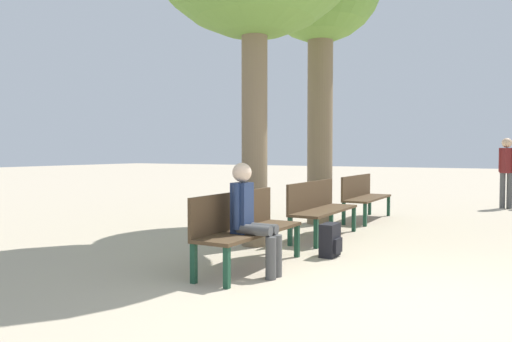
{
  "coord_description": "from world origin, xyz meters",
  "views": [
    {
      "loc": [
        0.87,
        -4.66,
        1.42
      ],
      "look_at": [
        -4.73,
        5.44,
        0.96
      ],
      "focal_mm": 35.0,
      "sensor_mm": 36.0,
      "label": 1
    }
  ],
  "objects_px": {
    "bench_row_1": "(319,205)",
    "pedestrian_near": "(506,168)",
    "bench_row_0": "(244,224)",
    "backpack": "(330,240)",
    "bench_row_2": "(363,194)",
    "person_seated": "(251,215)"
  },
  "relations": [
    {
      "from": "bench_row_0",
      "to": "person_seated",
      "type": "distance_m",
      "value": 0.38
    },
    {
      "from": "bench_row_0",
      "to": "backpack",
      "type": "relative_size",
      "value": 4.14
    },
    {
      "from": "bench_row_0",
      "to": "bench_row_1",
      "type": "distance_m",
      "value": 2.43
    },
    {
      "from": "backpack",
      "to": "pedestrian_near",
      "type": "relative_size",
      "value": 0.26
    },
    {
      "from": "backpack",
      "to": "person_seated",
      "type": "bearing_deg",
      "value": -107.8
    },
    {
      "from": "bench_row_1",
      "to": "bench_row_2",
      "type": "xyz_separation_m",
      "value": [
        0.0,
        2.43,
        0.0
      ]
    },
    {
      "from": "bench_row_2",
      "to": "person_seated",
      "type": "bearing_deg",
      "value": -87.28
    },
    {
      "from": "person_seated",
      "to": "bench_row_0",
      "type": "bearing_deg",
      "value": 133.5
    },
    {
      "from": "bench_row_1",
      "to": "pedestrian_near",
      "type": "distance_m",
      "value": 6.62
    },
    {
      "from": "backpack",
      "to": "bench_row_2",
      "type": "bearing_deg",
      "value": 100.45
    },
    {
      "from": "bench_row_1",
      "to": "bench_row_2",
      "type": "relative_size",
      "value": 1.0
    },
    {
      "from": "bench_row_2",
      "to": "person_seated",
      "type": "relative_size",
      "value": 1.43
    },
    {
      "from": "backpack",
      "to": "pedestrian_near",
      "type": "bearing_deg",
      "value": 76.33
    },
    {
      "from": "bench_row_1",
      "to": "backpack",
      "type": "distance_m",
      "value": 1.5
    },
    {
      "from": "bench_row_0",
      "to": "bench_row_1",
      "type": "relative_size",
      "value": 1.0
    },
    {
      "from": "bench_row_0",
      "to": "pedestrian_near",
      "type": "bearing_deg",
      "value": 73.75
    },
    {
      "from": "pedestrian_near",
      "to": "bench_row_1",
      "type": "bearing_deg",
      "value": -112.15
    },
    {
      "from": "bench_row_2",
      "to": "bench_row_0",
      "type": "bearing_deg",
      "value": -90.0
    },
    {
      "from": "bench_row_0",
      "to": "backpack",
      "type": "xyz_separation_m",
      "value": [
        0.69,
        1.13,
        -0.32
      ]
    },
    {
      "from": "person_seated",
      "to": "pedestrian_near",
      "type": "xyz_separation_m",
      "value": [
        2.25,
        8.8,
        0.31
      ]
    },
    {
      "from": "bench_row_1",
      "to": "backpack",
      "type": "xyz_separation_m",
      "value": [
        0.69,
        -1.3,
        -0.32
      ]
    },
    {
      "from": "person_seated",
      "to": "backpack",
      "type": "height_order",
      "value": "person_seated"
    }
  ]
}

